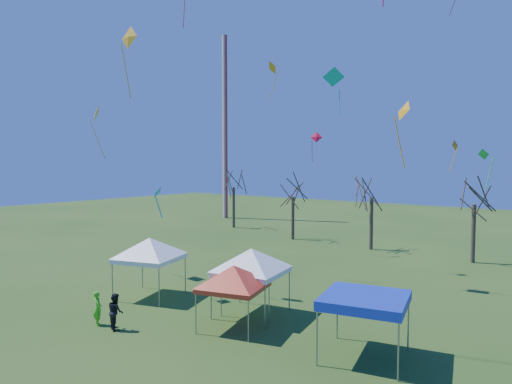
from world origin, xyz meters
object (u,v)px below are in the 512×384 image
at_px(radio_mast, 225,128).
at_px(person_green, 98,308).
at_px(tree_2, 372,178).
at_px(tent_blue, 365,300).
at_px(tent_white_mid, 251,253).
at_px(person_dark, 116,311).
at_px(tree_3, 475,184).
at_px(tent_red, 234,270).
at_px(tent_white_west, 150,242).
at_px(tree_1, 293,182).
at_px(tree_0, 234,173).

xyz_separation_m(radio_mast, person_green, (23.14, -35.35, -11.69)).
relative_size(tree_2, tent_blue, 2.16).
xyz_separation_m(tent_white_mid, person_dark, (-3.72, -5.37, -2.31)).
bearing_deg(tree_3, tent_red, -104.26).
distance_m(tent_white_west, person_dark, 5.64).
bearing_deg(person_green, tent_white_mid, -112.33).
height_order(tree_2, tent_red, tree_2).
bearing_deg(radio_mast, tent_white_west, -55.17).
bearing_deg(tree_3, radio_mast, 163.69).
distance_m(tree_2, tent_white_west, 21.86).
bearing_deg(tent_red, tent_white_west, 172.73).
distance_m(radio_mast, person_green, 43.83).
height_order(radio_mast, tree_3, radio_mast).
bearing_deg(tree_2, tree_3, -2.27).
height_order(tree_1, tent_red, tree_1).
height_order(tree_2, tree_3, tree_2).
distance_m(tent_white_west, tent_blue, 13.19).
relative_size(tree_0, tent_white_mid, 1.94).
bearing_deg(tree_1, tent_white_west, -78.85).
height_order(tree_1, tree_3, tree_3).
bearing_deg(tent_red, tree_0, 130.33).
height_order(tent_red, tent_blue, tent_red).
xyz_separation_m(tree_0, tent_blue, (27.48, -24.45, -4.20)).
relative_size(tree_1, tent_red, 2.03).
bearing_deg(tent_white_west, tree_0, 120.57).
bearing_deg(tree_1, person_green, -77.21).
distance_m(tent_red, tent_blue, 6.20).
xyz_separation_m(tent_white_west, person_green, (1.67, -4.49, -2.36)).
bearing_deg(tent_blue, person_dark, -158.46).
bearing_deg(tent_white_mid, person_green, -131.11).
height_order(tree_0, tent_white_mid, tree_0).
relative_size(radio_mast, tent_blue, 6.61).
bearing_deg(tent_blue, tent_white_mid, 169.09).
distance_m(tree_3, tent_blue, 21.46).
bearing_deg(tent_white_west, tree_3, 59.00).
xyz_separation_m(tree_0, person_green, (15.98, -28.73, -5.68)).
bearing_deg(person_dark, radio_mast, -34.24).
relative_size(tree_2, tree_3, 1.03).
height_order(radio_mast, tent_white_west, radio_mast).
xyz_separation_m(tree_1, tree_3, (16.80, -0.60, 0.29)).
xyz_separation_m(tent_blue, person_dark, (-10.37, -4.09, -1.45)).
height_order(tree_3, tent_white_west, tree_3).
relative_size(tree_0, tree_2, 1.03).
bearing_deg(radio_mast, tent_blue, -41.90).
bearing_deg(tree_1, tree_2, -1.85).
distance_m(tree_2, person_green, 26.42).
bearing_deg(tent_blue, person_green, -159.60).
bearing_deg(tent_white_west, person_dark, -56.99).
height_order(tree_2, tent_white_west, tree_2).
bearing_deg(person_dark, tent_red, -119.95).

